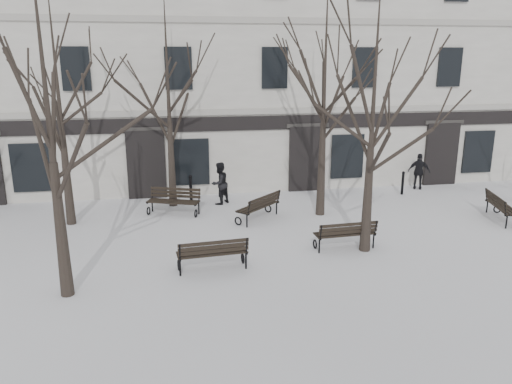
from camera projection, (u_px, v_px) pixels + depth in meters
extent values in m
plane|color=white|center=(263.00, 266.00, 14.48)|extent=(100.00, 100.00, 0.00)
cube|color=silver|center=(215.00, 64.00, 25.37)|extent=(40.00, 10.00, 11.00)
cube|color=#A4A096|center=(228.00, 112.00, 21.10)|extent=(40.00, 0.12, 0.25)
cube|color=#A4A096|center=(226.00, 20.00, 20.12)|extent=(40.00, 0.12, 0.25)
cube|color=black|center=(228.00, 124.00, 21.22)|extent=(40.00, 0.10, 0.60)
cube|color=black|center=(31.00, 168.00, 20.28)|extent=(1.50, 0.14, 2.00)
cube|color=black|center=(146.00, 165.00, 21.05)|extent=(1.60, 0.22, 2.90)
cube|color=#2D2B28|center=(144.00, 129.00, 20.62)|extent=(1.90, 0.08, 0.18)
cube|color=black|center=(192.00, 162.00, 21.37)|extent=(1.50, 0.14, 2.00)
cube|color=black|center=(307.00, 159.00, 22.22)|extent=(1.60, 0.22, 2.90)
cube|color=#2D2B28|center=(308.00, 125.00, 21.79)|extent=(1.90, 0.08, 0.18)
cube|color=black|center=(347.00, 156.00, 22.54)|extent=(1.50, 0.14, 2.00)
cube|color=black|center=(441.00, 154.00, 23.31)|extent=(1.60, 0.22, 2.90)
cube|color=#2D2B28|center=(445.00, 122.00, 22.88)|extent=(1.90, 0.08, 0.18)
cube|color=black|center=(478.00, 152.00, 23.63)|extent=(1.50, 0.14, 2.00)
cube|color=black|center=(76.00, 69.00, 19.60)|extent=(1.10, 0.14, 1.70)
cube|color=black|center=(178.00, 68.00, 20.27)|extent=(1.10, 0.14, 1.70)
cube|color=black|center=(275.00, 68.00, 20.94)|extent=(1.10, 0.14, 1.70)
cube|color=black|center=(365.00, 68.00, 21.61)|extent=(1.10, 0.14, 1.70)
cube|color=black|center=(449.00, 67.00, 22.28)|extent=(1.10, 0.14, 1.70)
cone|color=black|center=(61.00, 231.00, 12.29)|extent=(0.34, 0.34, 3.45)
cone|color=black|center=(367.00, 200.00, 15.22)|extent=(0.34, 0.34, 3.31)
cone|color=black|center=(67.00, 179.00, 17.67)|extent=(0.34, 0.34, 3.38)
cone|color=black|center=(172.00, 165.00, 19.89)|extent=(0.34, 0.34, 3.37)
cone|color=black|center=(322.00, 170.00, 18.73)|extent=(0.34, 0.34, 3.52)
torus|color=black|center=(243.00, 258.00, 14.63)|extent=(0.08, 0.32, 0.32)
cylinder|color=black|center=(246.00, 261.00, 14.24)|extent=(0.06, 0.06, 0.50)
cube|color=black|center=(244.00, 250.00, 14.36)|extent=(0.11, 0.61, 0.06)
torus|color=black|center=(179.00, 265.00, 14.17)|extent=(0.08, 0.32, 0.32)
cylinder|color=black|center=(180.00, 268.00, 13.77)|extent=(0.06, 0.06, 0.50)
cube|color=black|center=(179.00, 257.00, 13.89)|extent=(0.11, 0.61, 0.06)
cube|color=black|center=(211.00, 249.00, 14.34)|extent=(1.99, 0.27, 0.04)
cube|color=black|center=(212.00, 251.00, 14.20)|extent=(1.99, 0.27, 0.04)
cube|color=black|center=(213.00, 253.00, 14.06)|extent=(1.99, 0.27, 0.04)
cube|color=black|center=(213.00, 255.00, 13.91)|extent=(1.99, 0.27, 0.04)
cube|color=black|center=(214.00, 251.00, 13.83)|extent=(1.98, 0.21, 0.10)
cube|color=black|center=(214.00, 247.00, 13.78)|extent=(1.98, 0.21, 0.10)
cube|color=black|center=(214.00, 243.00, 13.72)|extent=(1.98, 0.21, 0.10)
cylinder|color=black|center=(247.00, 246.00, 14.03)|extent=(0.06, 0.16, 0.55)
cylinder|color=black|center=(180.00, 253.00, 13.56)|extent=(0.06, 0.16, 0.55)
torus|color=black|center=(368.00, 239.00, 16.16)|extent=(0.07, 0.31, 0.31)
cylinder|color=black|center=(373.00, 241.00, 15.77)|extent=(0.05, 0.05, 0.48)
cube|color=black|center=(371.00, 232.00, 15.89)|extent=(0.09, 0.59, 0.05)
torus|color=black|center=(315.00, 244.00, 15.75)|extent=(0.07, 0.31, 0.31)
cylinder|color=black|center=(319.00, 246.00, 15.37)|extent=(0.05, 0.05, 0.48)
cube|color=black|center=(317.00, 236.00, 15.49)|extent=(0.09, 0.59, 0.05)
cube|color=black|center=(342.00, 231.00, 15.90)|extent=(1.93, 0.21, 0.04)
cube|color=black|center=(344.00, 232.00, 15.76)|extent=(1.93, 0.21, 0.04)
cube|color=black|center=(345.00, 234.00, 15.62)|extent=(1.93, 0.21, 0.04)
cube|color=black|center=(347.00, 236.00, 15.48)|extent=(1.93, 0.21, 0.04)
cube|color=black|center=(348.00, 232.00, 15.40)|extent=(1.92, 0.15, 0.10)
cube|color=black|center=(349.00, 228.00, 15.35)|extent=(1.92, 0.15, 0.10)
cube|color=black|center=(349.00, 225.00, 15.29)|extent=(1.92, 0.15, 0.10)
cylinder|color=black|center=(376.00, 228.00, 15.57)|extent=(0.05, 0.16, 0.53)
cylinder|color=black|center=(321.00, 233.00, 15.17)|extent=(0.05, 0.16, 0.53)
torus|color=black|center=(149.00, 211.00, 19.10)|extent=(0.16, 0.32, 0.32)
cylinder|color=black|center=(152.00, 206.00, 19.45)|extent=(0.06, 0.06, 0.50)
cube|color=black|center=(150.00, 201.00, 19.20)|extent=(0.26, 0.59, 0.06)
torus|color=black|center=(196.00, 213.00, 18.79)|extent=(0.16, 0.32, 0.32)
cylinder|color=black|center=(199.00, 208.00, 19.14)|extent=(0.06, 0.06, 0.50)
cube|color=black|center=(197.00, 203.00, 18.89)|extent=(0.26, 0.59, 0.06)
cube|color=black|center=(171.00, 203.00, 18.81)|extent=(1.91, 0.77, 0.04)
cube|color=black|center=(173.00, 202.00, 18.95)|extent=(1.91, 0.77, 0.04)
cube|color=black|center=(174.00, 201.00, 19.10)|extent=(1.91, 0.77, 0.04)
cube|color=black|center=(175.00, 200.00, 19.25)|extent=(1.91, 0.77, 0.04)
cube|color=black|center=(175.00, 196.00, 19.25)|extent=(1.89, 0.72, 0.10)
cube|color=black|center=(175.00, 192.00, 19.24)|extent=(1.89, 0.72, 0.10)
cube|color=black|center=(176.00, 189.00, 19.23)|extent=(1.89, 0.72, 0.10)
cylinder|color=black|center=(152.00, 193.00, 19.41)|extent=(0.10, 0.16, 0.55)
cylinder|color=black|center=(199.00, 196.00, 19.10)|extent=(0.10, 0.16, 0.55)
torus|color=black|center=(268.00, 209.00, 19.39)|extent=(0.26, 0.27, 0.32)
cylinder|color=black|center=(277.00, 208.00, 19.13)|extent=(0.06, 0.06, 0.50)
cube|color=black|center=(272.00, 201.00, 19.18)|extent=(0.46, 0.48, 0.06)
torus|color=black|center=(238.00, 221.00, 17.92)|extent=(0.26, 0.27, 0.32)
cylinder|color=black|center=(247.00, 221.00, 17.67)|extent=(0.06, 0.06, 0.50)
cube|color=black|center=(242.00, 213.00, 17.72)|extent=(0.46, 0.48, 0.06)
cube|color=black|center=(253.00, 205.00, 18.58)|extent=(1.51, 1.45, 0.04)
cube|color=black|center=(256.00, 206.00, 18.49)|extent=(1.51, 1.45, 0.04)
cube|color=black|center=(259.00, 206.00, 18.41)|extent=(1.51, 1.45, 0.04)
cube|color=black|center=(263.00, 207.00, 18.32)|extent=(1.51, 1.45, 0.04)
cube|color=black|center=(264.00, 204.00, 18.25)|extent=(1.47, 1.41, 0.10)
cube|color=black|center=(264.00, 200.00, 18.21)|extent=(1.47, 1.41, 0.10)
cube|color=black|center=(265.00, 197.00, 18.16)|extent=(1.47, 1.41, 0.10)
cylinder|color=black|center=(279.00, 197.00, 18.96)|extent=(0.14, 0.15, 0.55)
cylinder|color=black|center=(249.00, 208.00, 17.50)|extent=(0.14, 0.15, 0.55)
cylinder|color=black|center=(506.00, 222.00, 17.54)|extent=(0.05, 0.05, 0.49)
torus|color=black|center=(497.00, 209.00, 19.33)|extent=(0.32, 0.13, 0.32)
cylinder|color=black|center=(487.00, 207.00, 19.34)|extent=(0.05, 0.05, 0.49)
cube|color=black|center=(493.00, 201.00, 19.26)|extent=(0.60, 0.21, 0.05)
cube|color=black|center=(510.00, 207.00, 18.33)|extent=(0.60, 1.94, 0.04)
cube|color=black|center=(505.00, 207.00, 18.35)|extent=(0.60, 1.94, 0.04)
cube|color=black|center=(501.00, 207.00, 18.36)|extent=(0.60, 1.94, 0.04)
cube|color=black|center=(497.00, 207.00, 18.37)|extent=(0.60, 1.94, 0.04)
cube|color=black|center=(496.00, 203.00, 18.34)|extent=(0.54, 1.92, 0.10)
cube|color=black|center=(496.00, 200.00, 18.30)|extent=(0.54, 1.92, 0.10)
cube|color=black|center=(496.00, 196.00, 18.27)|extent=(0.54, 1.92, 0.10)
cylinder|color=black|center=(506.00, 209.00, 17.43)|extent=(0.16, 0.08, 0.55)
cylinder|color=black|center=(486.00, 195.00, 19.22)|extent=(0.16, 0.08, 0.55)
cylinder|color=black|center=(191.00, 190.00, 20.55)|extent=(0.13, 0.13, 1.08)
sphere|color=black|center=(190.00, 177.00, 20.40)|extent=(0.15, 0.15, 0.15)
cylinder|color=black|center=(403.00, 184.00, 21.83)|extent=(0.11, 0.11, 0.95)
sphere|color=black|center=(403.00, 173.00, 21.70)|extent=(0.13, 0.13, 0.13)
imported|color=black|center=(220.00, 204.00, 20.56)|extent=(1.07, 1.05, 1.74)
imported|color=black|center=(417.00, 189.00, 22.81)|extent=(1.04, 0.83, 1.65)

